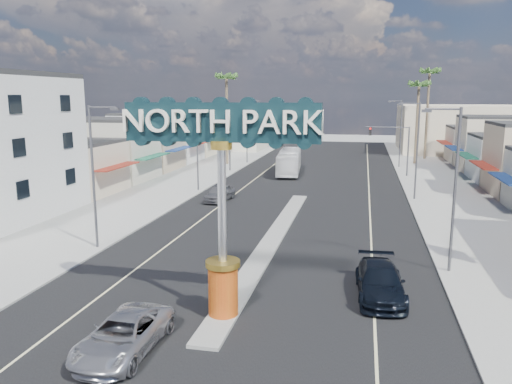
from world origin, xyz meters
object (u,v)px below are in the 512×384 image
at_px(streetlight_l_mid, 199,142).
at_px(suv_left, 124,335).
at_px(streetlight_r_mid, 416,146).
at_px(streetlight_r_far, 400,130).
at_px(streetlight_l_far, 248,128).
at_px(streetlight_l_near, 95,170).
at_px(gateway_sign, 222,185).
at_px(car_parked_left, 220,193).
at_px(traffic_signal_right, 393,141).
at_px(palm_right_mid, 419,88).
at_px(palm_left_far, 226,82).
at_px(streetlight_r_near, 452,182).
at_px(city_bus, 289,162).
at_px(traffic_signal_left, 243,138).
at_px(suv_right, 380,282).
at_px(palm_right_far, 430,77).

distance_m(streetlight_l_mid, suv_left, 32.91).
bearing_deg(streetlight_r_mid, streetlight_r_far, 90.00).
bearing_deg(streetlight_l_far, streetlight_l_near, -90.00).
distance_m(streetlight_l_far, streetlight_r_mid, 30.32).
height_order(gateway_sign, car_parked_left, gateway_sign).
bearing_deg(streetlight_l_near, streetlight_l_mid, 90.00).
height_order(traffic_signal_right, streetlight_r_far, streetlight_r_far).
relative_size(gateway_sign, palm_right_mid, 0.76).
height_order(streetlight_l_mid, palm_left_far, palm_left_far).
xyz_separation_m(streetlight_l_mid, streetlight_r_near, (20.87, -20.00, 0.00)).
relative_size(gateway_sign, city_bus, 0.85).
bearing_deg(palm_left_far, streetlight_r_near, -59.64).
xyz_separation_m(traffic_signal_left, streetlight_r_near, (19.62, -33.99, 0.79)).
xyz_separation_m(traffic_signal_left, car_parked_left, (2.12, -18.29, -3.51)).
relative_size(traffic_signal_left, streetlight_l_near, 0.67).
relative_size(traffic_signal_left, streetlight_r_near, 0.67).
height_order(streetlight_r_far, car_parked_left, streetlight_r_far).
height_order(traffic_signal_right, palm_left_far, palm_left_far).
relative_size(streetlight_l_far, city_bus, 0.83).
bearing_deg(suv_left, streetlight_r_far, 77.67).
xyz_separation_m(gateway_sign, suv_right, (6.77, 3.79, -5.15)).
xyz_separation_m(gateway_sign, traffic_signal_right, (9.18, 42.02, -1.65)).
distance_m(traffic_signal_right, palm_left_far, 24.09).
height_order(streetlight_l_far, streetlight_r_near, same).
xyz_separation_m(traffic_signal_left, streetlight_r_mid, (19.62, -13.99, 0.79)).
bearing_deg(palm_left_far, streetlight_l_far, 37.92).
bearing_deg(streetlight_l_mid, palm_right_mid, 47.97).
xyz_separation_m(traffic_signal_left, city_bus, (5.96, -0.44, -2.77)).
bearing_deg(gateway_sign, palm_right_far, 75.97).
relative_size(palm_right_mid, suv_right, 2.26).
bearing_deg(streetlight_r_far, palm_right_far, 65.45).
xyz_separation_m(car_parked_left, city_bus, (3.84, 17.84, 0.74)).
distance_m(traffic_signal_left, palm_right_mid, 26.01).
xyz_separation_m(traffic_signal_right, suv_left, (-12.04, -45.73, -3.57)).
bearing_deg(gateway_sign, streetlight_l_far, 101.78).
distance_m(traffic_signal_left, streetlight_r_near, 39.26).
distance_m(streetlight_r_far, car_parked_left, 31.88).
xyz_separation_m(streetlight_r_far, suv_left, (-13.28, -53.73, -4.36)).
bearing_deg(streetlight_r_mid, suv_left, -112.72).
xyz_separation_m(traffic_signal_left, suv_left, (6.33, -45.73, -3.57)).
xyz_separation_m(streetlight_r_near, palm_left_far, (-23.43, 40.00, 6.43)).
distance_m(streetlight_l_near, suv_left, 14.63).
height_order(streetlight_l_far, streetlight_r_mid, same).
relative_size(streetlight_l_near, streetlight_l_far, 1.00).
bearing_deg(car_parked_left, palm_right_far, 64.26).
distance_m(traffic_signal_left, streetlight_l_mid, 14.07).
distance_m(traffic_signal_right, streetlight_r_mid, 14.07).
bearing_deg(suv_left, city_bus, 92.03).
bearing_deg(streetlight_l_near, palm_right_mid, 63.01).
distance_m(streetlight_r_near, suv_right, 7.05).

